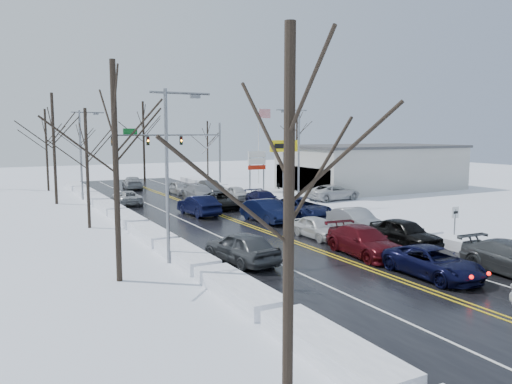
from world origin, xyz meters
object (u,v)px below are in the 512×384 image
traffic_signal_mast (181,144)px  oncoming_car_0 (199,215)px  flagpole (260,139)px  tires_plus_sign (284,150)px  dealership_building (371,167)px

traffic_signal_mast → oncoming_car_0: 19.95m
traffic_signal_mast → flagpole: (11.72, 2.01, 0.45)m
traffic_signal_mast → tires_plus_sign: size_ratio=2.21×
tires_plus_sign → flagpole: bearing=71.6°
oncoming_car_0 → flagpole: bearing=-133.7°
traffic_signal_mast → dealership_building: bearing=-25.9°
tires_plus_sign → flagpole: 14.79m
tires_plus_sign → oncoming_car_0: tires_plus_sign is taller
traffic_signal_mast → tires_plus_sign: traffic_signal_mast is taller
tires_plus_sign → flagpole: (4.67, 14.01, 0.93)m
dealership_building → oncoming_car_0: 27.07m
flagpole → dealership_building: bearing=-53.7°
oncoming_car_0 → tires_plus_sign: bearing=-156.1°
traffic_signal_mast → flagpole: 11.90m
tires_plus_sign → dealership_building: size_ratio=0.29×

